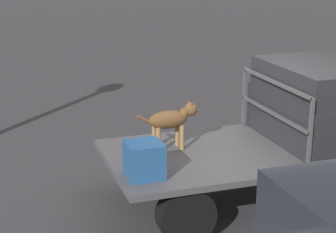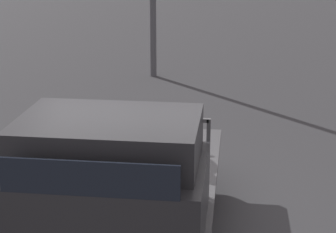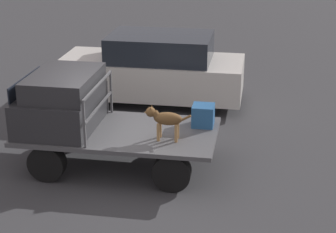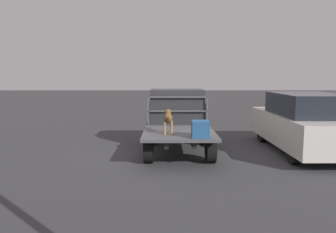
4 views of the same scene
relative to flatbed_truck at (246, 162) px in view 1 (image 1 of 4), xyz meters
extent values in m
plane|color=#38383A|center=(0.00, 0.00, -0.55)|extent=(80.00, 80.00, 0.00)
cylinder|color=black|center=(1.15, 0.81, -0.21)|extent=(0.69, 0.24, 0.69)
cylinder|color=black|center=(-1.15, 0.81, -0.21)|extent=(0.69, 0.24, 0.69)
cylinder|color=black|center=(-1.15, -0.81, -0.21)|extent=(0.69, 0.24, 0.69)
cube|color=black|center=(0.00, 0.34, 0.03)|extent=(3.41, 0.10, 0.18)
cube|color=black|center=(0.00, -0.34, 0.03)|extent=(3.41, 0.10, 0.18)
cube|color=#4C4C4F|center=(0.00, 0.00, 0.16)|extent=(3.71, 1.94, 0.08)
cube|color=#28282B|center=(1.12, 0.00, 0.53)|extent=(1.36, 1.82, 0.66)
cube|color=#28282B|center=(1.02, 0.00, 1.06)|extent=(1.16, 1.67, 0.41)
cube|color=#4C4C4F|center=(0.37, 0.89, 0.64)|extent=(0.04, 0.04, 0.88)
cube|color=#4C4C4F|center=(0.37, -0.89, 0.64)|extent=(0.04, 0.04, 0.88)
cube|color=#4C4C4F|center=(0.37, 0.00, 1.06)|extent=(0.04, 1.78, 0.04)
cube|color=#4C4C4F|center=(0.37, 0.00, 0.64)|extent=(0.04, 1.78, 0.04)
cylinder|color=#9E7547|center=(-0.84, 0.39, 0.36)|extent=(0.06, 0.06, 0.33)
cylinder|color=#9E7547|center=(-0.84, 0.21, 0.36)|extent=(0.06, 0.06, 0.33)
cylinder|color=#9E7547|center=(-1.16, 0.39, 0.36)|extent=(0.06, 0.06, 0.33)
cylinder|color=#9E7547|center=(-1.16, 0.21, 0.36)|extent=(0.06, 0.06, 0.33)
ellipsoid|color=brown|center=(-1.00, 0.30, 0.60)|extent=(0.52, 0.24, 0.24)
sphere|color=#9E7547|center=(-0.85, 0.30, 0.56)|extent=(0.11, 0.11, 0.11)
cylinder|color=brown|center=(-0.78, 0.30, 0.67)|extent=(0.17, 0.13, 0.16)
sphere|color=brown|center=(-0.68, 0.30, 0.71)|extent=(0.18, 0.18, 0.18)
cone|color=#9E7547|center=(-0.61, 0.30, 0.70)|extent=(0.10, 0.10, 0.10)
cone|color=brown|center=(-0.69, 0.35, 0.79)|extent=(0.06, 0.08, 0.10)
cone|color=brown|center=(-0.69, 0.25, 0.79)|extent=(0.06, 0.08, 0.10)
cylinder|color=brown|center=(-1.31, 0.30, 0.63)|extent=(0.22, 0.04, 0.15)
cube|color=#235184|center=(-1.55, -0.48, 0.40)|extent=(0.41, 0.41, 0.41)
camera|label=1|loc=(-3.20, -6.28, 2.75)|focal=60.00mm
camera|label=2|loc=(5.80, 1.14, 2.85)|focal=60.00mm
camera|label=3|loc=(-2.56, 9.50, 4.26)|focal=60.00mm
camera|label=4|loc=(-9.46, 0.35, 1.71)|focal=35.00mm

